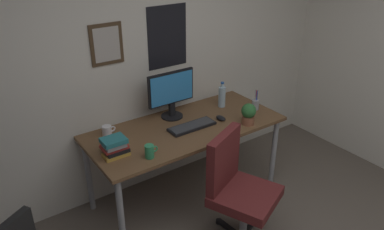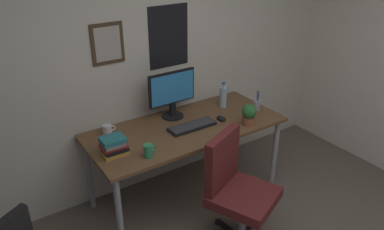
# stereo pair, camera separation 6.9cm
# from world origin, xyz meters

# --- Properties ---
(wall_back) EXTENTS (4.40, 0.10, 2.60)m
(wall_back) POSITION_xyz_m (-0.00, 2.15, 1.30)
(wall_back) COLOR silver
(wall_back) RESTS_ON ground_plane
(desk) EXTENTS (1.74, 0.78, 0.74)m
(desk) POSITION_xyz_m (0.13, 1.68, 0.67)
(desk) COLOR brown
(desk) RESTS_ON ground_plane
(office_chair) EXTENTS (0.61, 0.61, 0.95)m
(office_chair) POSITION_xyz_m (0.13, 0.98, 0.53)
(office_chair) COLOR #591E1E
(office_chair) RESTS_ON ground_plane
(monitor) EXTENTS (0.46, 0.20, 0.43)m
(monitor) POSITION_xyz_m (0.14, 1.91, 0.98)
(monitor) COLOR black
(monitor) RESTS_ON desk
(keyboard) EXTENTS (0.43, 0.15, 0.03)m
(keyboard) POSITION_xyz_m (0.17, 1.63, 0.76)
(keyboard) COLOR black
(keyboard) RESTS_ON desk
(computer_mouse) EXTENTS (0.06, 0.11, 0.04)m
(computer_mouse) POSITION_xyz_m (0.47, 1.60, 0.76)
(computer_mouse) COLOR black
(computer_mouse) RESTS_ON desk
(water_bottle) EXTENTS (0.07, 0.07, 0.25)m
(water_bottle) POSITION_xyz_m (0.66, 1.83, 0.85)
(water_bottle) COLOR silver
(water_bottle) RESTS_ON desk
(coffee_mug_near) EXTENTS (0.12, 0.08, 0.09)m
(coffee_mug_near) POSITION_xyz_m (-0.50, 1.92, 0.79)
(coffee_mug_near) COLOR white
(coffee_mug_near) RESTS_ON desk
(coffee_mug_far) EXTENTS (0.11, 0.07, 0.10)m
(coffee_mug_far) POSITION_xyz_m (-0.37, 1.42, 0.80)
(coffee_mug_far) COLOR #2D8C59
(coffee_mug_far) RESTS_ON desk
(potted_plant) EXTENTS (0.13, 0.13, 0.20)m
(potted_plant) POSITION_xyz_m (0.61, 1.40, 0.85)
(potted_plant) COLOR brown
(potted_plant) RESTS_ON desk
(pen_cup) EXTENTS (0.07, 0.07, 0.20)m
(pen_cup) POSITION_xyz_m (0.88, 1.59, 0.80)
(pen_cup) COLOR #9EA0A5
(pen_cup) RESTS_ON desk
(book_stack_left) EXTENTS (0.19, 0.16, 0.15)m
(book_stack_left) POSITION_xyz_m (-0.57, 1.59, 0.82)
(book_stack_left) COLOR gold
(book_stack_left) RESTS_ON desk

